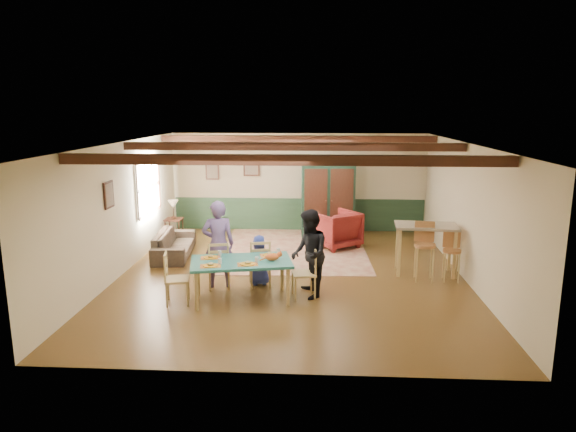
# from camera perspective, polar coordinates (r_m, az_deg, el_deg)

# --- Properties ---
(floor) EXTENTS (8.00, 8.00, 0.00)m
(floor) POSITION_cam_1_polar(r_m,az_deg,el_deg) (10.65, 0.34, -6.58)
(floor) COLOR #4D3315
(floor) RESTS_ON ground
(wall_back) EXTENTS (7.00, 0.02, 2.70)m
(wall_back) POSITION_cam_1_polar(r_m,az_deg,el_deg) (14.24, 1.17, 3.75)
(wall_back) COLOR beige
(wall_back) RESTS_ON floor
(wall_left) EXTENTS (0.02, 8.00, 2.70)m
(wall_left) POSITION_cam_1_polar(r_m,az_deg,el_deg) (11.05, -18.10, 0.73)
(wall_left) COLOR beige
(wall_left) RESTS_ON floor
(wall_right) EXTENTS (0.02, 8.00, 2.70)m
(wall_right) POSITION_cam_1_polar(r_m,az_deg,el_deg) (10.71, 19.39, 0.31)
(wall_right) COLOR beige
(wall_right) RESTS_ON floor
(ceiling) EXTENTS (7.00, 8.00, 0.02)m
(ceiling) POSITION_cam_1_polar(r_m,az_deg,el_deg) (10.12, 0.36, 8.06)
(ceiling) COLOR silver
(ceiling) RESTS_ON wall_back
(wainscot_back) EXTENTS (6.95, 0.03, 0.90)m
(wainscot_back) POSITION_cam_1_polar(r_m,az_deg,el_deg) (14.38, 1.16, 0.19)
(wainscot_back) COLOR #203C27
(wainscot_back) RESTS_ON floor
(ceiling_beam_front) EXTENTS (6.95, 0.16, 0.16)m
(ceiling_beam_front) POSITION_cam_1_polar(r_m,az_deg,el_deg) (7.84, -0.51, 6.24)
(ceiling_beam_front) COLOR black
(ceiling_beam_front) RESTS_ON ceiling
(ceiling_beam_mid) EXTENTS (6.95, 0.16, 0.16)m
(ceiling_beam_mid) POSITION_cam_1_polar(r_m,az_deg,el_deg) (10.53, 0.47, 7.72)
(ceiling_beam_mid) COLOR black
(ceiling_beam_mid) RESTS_ON ceiling
(ceiling_beam_back) EXTENTS (6.95, 0.16, 0.16)m
(ceiling_beam_back) POSITION_cam_1_polar(r_m,az_deg,el_deg) (13.12, 1.03, 8.57)
(ceiling_beam_back) COLOR black
(ceiling_beam_back) RESTS_ON ceiling
(window_left) EXTENTS (0.06, 1.60, 1.30)m
(window_left) POSITION_cam_1_polar(r_m,az_deg,el_deg) (12.58, -15.26, 3.14)
(window_left) COLOR white
(window_left) RESTS_ON wall_left
(picture_left_wall) EXTENTS (0.04, 0.42, 0.52)m
(picture_left_wall) POSITION_cam_1_polar(r_m,az_deg,el_deg) (10.42, -19.27, 2.24)
(picture_left_wall) COLOR gray
(picture_left_wall) RESTS_ON wall_left
(picture_back_a) EXTENTS (0.45, 0.04, 0.55)m
(picture_back_a) POSITION_cam_1_polar(r_m,az_deg,el_deg) (14.26, -4.07, 5.56)
(picture_back_a) COLOR gray
(picture_back_a) RESTS_ON wall_back
(picture_back_b) EXTENTS (0.38, 0.04, 0.48)m
(picture_back_b) POSITION_cam_1_polar(r_m,az_deg,el_deg) (14.46, -8.41, 4.95)
(picture_back_b) COLOR gray
(picture_back_b) RESTS_ON wall_back
(dining_table) EXTENTS (1.92, 1.31, 0.73)m
(dining_table) POSITION_cam_1_polar(r_m,az_deg,el_deg) (9.26, -5.18, -7.14)
(dining_table) COLOR #1F645F
(dining_table) RESTS_ON floor
(dining_chair_far_left) EXTENTS (0.49, 0.50, 0.93)m
(dining_chair_far_left) POSITION_cam_1_polar(r_m,az_deg,el_deg) (9.89, -7.69, -5.35)
(dining_chair_far_left) COLOR tan
(dining_chair_far_left) RESTS_ON floor
(dining_chair_far_right) EXTENTS (0.49, 0.50, 0.93)m
(dining_chair_far_right) POSITION_cam_1_polar(r_m,az_deg,el_deg) (9.92, -3.15, -5.20)
(dining_chair_far_right) COLOR tan
(dining_chair_far_right) RESTS_ON floor
(dining_chair_end_left) EXTENTS (0.50, 0.49, 0.93)m
(dining_chair_end_left) POSITION_cam_1_polar(r_m,az_deg,el_deg) (9.24, -12.22, -6.77)
(dining_chair_end_left) COLOR tan
(dining_chair_end_left) RESTS_ON floor
(dining_chair_end_right) EXTENTS (0.50, 0.49, 0.93)m
(dining_chair_end_right) POSITION_cam_1_polar(r_m,az_deg,el_deg) (9.35, 1.75, -6.28)
(dining_chair_end_right) COLOR tan
(dining_chair_end_right) RESTS_ON floor
(person_man) EXTENTS (0.68, 0.52, 1.69)m
(person_man) POSITION_cam_1_polar(r_m,az_deg,el_deg) (9.86, -7.76, -3.11)
(person_man) COLOR slate
(person_man) RESTS_ON floor
(person_woman) EXTENTS (0.76, 0.89, 1.61)m
(person_woman) POSITION_cam_1_polar(r_m,az_deg,el_deg) (9.26, 2.36, -4.24)
(person_woman) COLOR black
(person_woman) RESTS_ON floor
(person_child) EXTENTS (0.53, 0.40, 0.98)m
(person_child) POSITION_cam_1_polar(r_m,az_deg,el_deg) (9.99, -3.19, -4.92)
(person_child) COLOR #253697
(person_child) RESTS_ON floor
(cat) EXTENTS (0.37, 0.20, 0.18)m
(cat) POSITION_cam_1_polar(r_m,az_deg,el_deg) (9.07, -1.79, -4.49)
(cat) COLOR orange
(cat) RESTS_ON dining_table
(place_setting_near_left) EXTENTS (0.44, 0.37, 0.11)m
(place_setting_near_left) POSITION_cam_1_polar(r_m,az_deg,el_deg) (8.89, -8.62, -5.20)
(place_setting_near_left) COLOR orange
(place_setting_near_left) RESTS_ON dining_table
(place_setting_near_center) EXTENTS (0.44, 0.37, 0.11)m
(place_setting_near_center) POSITION_cam_1_polar(r_m,az_deg,el_deg) (8.90, -4.51, -5.07)
(place_setting_near_center) COLOR orange
(place_setting_near_center) RESTS_ON dining_table
(place_setting_far_left) EXTENTS (0.44, 0.37, 0.11)m
(place_setting_far_left) POSITION_cam_1_polar(r_m,az_deg,el_deg) (9.36, -8.61, -4.32)
(place_setting_far_left) COLOR orange
(place_setting_far_left) RESTS_ON dining_table
(place_setting_far_right) EXTENTS (0.44, 0.37, 0.11)m
(place_setting_far_right) POSITION_cam_1_polar(r_m,az_deg,el_deg) (9.41, -2.03, -4.10)
(place_setting_far_right) COLOR orange
(place_setting_far_right) RESTS_ON dining_table
(area_rug) EXTENTS (3.57, 4.19, 0.01)m
(area_rug) POSITION_cam_1_polar(r_m,az_deg,el_deg) (12.53, 0.67, -3.69)
(area_rug) COLOR beige
(area_rug) RESTS_ON floor
(armoire) EXTENTS (1.55, 0.70, 2.15)m
(armoire) POSITION_cam_1_polar(r_m,az_deg,el_deg) (13.51, 4.45, 2.07)
(armoire) COLOR black
(armoire) RESTS_ON floor
(armchair) EXTENTS (1.37, 1.37, 0.91)m
(armchair) POSITION_cam_1_polar(r_m,az_deg,el_deg) (12.67, 5.35, -1.47)
(armchair) COLOR #4C0F12
(armchair) RESTS_ON floor
(sofa) EXTENTS (0.95, 1.99, 0.56)m
(sofa) POSITION_cam_1_polar(r_m,az_deg,el_deg) (12.25, -12.54, -3.02)
(sofa) COLOR #352B21
(sofa) RESTS_ON floor
(end_table) EXTENTS (0.44, 0.44, 0.54)m
(end_table) POSITION_cam_1_polar(r_m,az_deg,el_deg) (13.82, -12.53, -1.37)
(end_table) COLOR black
(end_table) RESTS_ON floor
(table_lamp) EXTENTS (0.30, 0.30, 0.49)m
(table_lamp) POSITION_cam_1_polar(r_m,az_deg,el_deg) (13.71, -12.63, 0.72)
(table_lamp) COLOR #CFB286
(table_lamp) RESTS_ON end_table
(counter_table) EXTENTS (1.30, 0.83, 1.04)m
(counter_table) POSITION_cam_1_polar(r_m,az_deg,el_deg) (10.98, 14.99, -3.59)
(counter_table) COLOR tan
(counter_table) RESTS_ON floor
(bar_stool_left) EXTENTS (0.45, 0.49, 1.17)m
(bar_stool_left) POSITION_cam_1_polar(r_m,az_deg,el_deg) (10.53, 14.93, -3.89)
(bar_stool_left) COLOR #AC7443
(bar_stool_left) RESTS_ON floor
(bar_stool_right) EXTENTS (0.40, 0.43, 1.00)m
(bar_stool_right) POSITION_cam_1_polar(r_m,az_deg,el_deg) (10.68, 17.73, -4.32)
(bar_stool_right) COLOR #AC7443
(bar_stool_right) RESTS_ON floor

